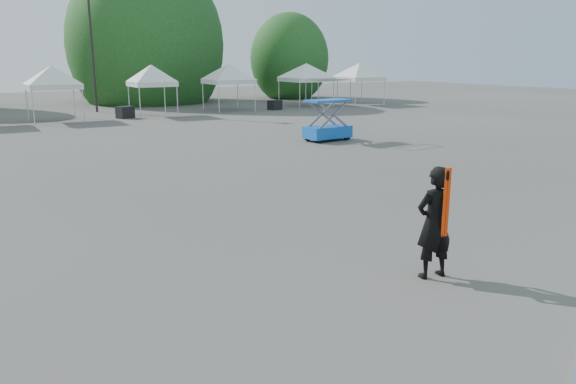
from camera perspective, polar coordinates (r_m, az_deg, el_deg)
ground at (r=11.74m, az=1.58°, el=-5.37°), size 120.00×120.00×0.00m
light_pole_east at (r=42.35m, az=-19.40°, el=15.13°), size 0.60×0.25×9.80m
tree_mid_e at (r=50.63m, az=-14.21°, el=14.33°), size 5.12×5.12×7.79m
tree_far_e at (r=54.14m, az=0.15°, el=13.36°), size 3.84×3.84×5.84m
tent_e at (r=36.95m, az=-22.90°, el=11.36°), size 4.18×4.18×3.88m
tent_f at (r=38.49m, az=-13.73°, el=12.06°), size 3.79×3.79×3.88m
tent_g at (r=41.45m, az=-6.11°, el=12.45°), size 4.29×4.29×3.88m
tent_h at (r=44.99m, az=1.86°, el=12.60°), size 4.74×4.74×3.88m
tent_extra_8 at (r=46.72m, az=7.26°, el=12.53°), size 4.45×4.45×3.88m
man at (r=10.09m, az=14.66°, el=-3.02°), size 0.78×0.56×2.00m
scissor_lift at (r=26.24m, az=4.08°, el=8.29°), size 2.25×1.26×2.80m
crate_mid at (r=37.52m, az=-16.22°, el=7.78°), size 1.16×1.03×0.75m
crate_east at (r=41.97m, az=-1.35°, el=8.83°), size 1.05×0.90×0.70m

